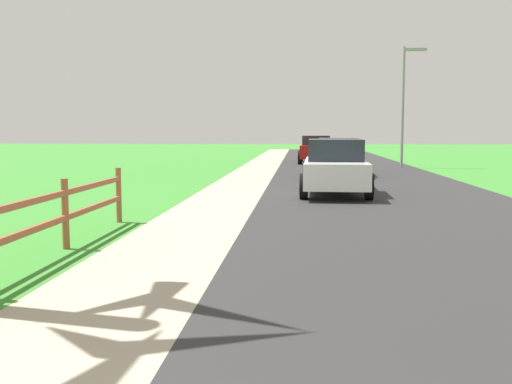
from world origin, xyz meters
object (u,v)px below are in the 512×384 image
parked_suv_white (335,167)px  parked_car_red (316,149)px  street_lamp (405,96)px  parked_car_black (338,156)px

parked_suv_white → parked_car_red: size_ratio=1.00×
street_lamp → parked_car_red: bearing=135.1°
parked_suv_white → parked_car_black: bearing=85.8°
parked_car_red → street_lamp: bearing=-44.9°
parked_car_black → street_lamp: (3.65, 5.38, 2.80)m
parked_suv_white → parked_car_black: (0.56, 7.62, 0.01)m
parked_car_red → street_lamp: (4.33, -4.32, 2.79)m
parked_car_red → parked_car_black: bearing=-86.0°
parked_suv_white → street_lamp: bearing=72.0°
parked_suv_white → parked_car_black: size_ratio=1.05×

